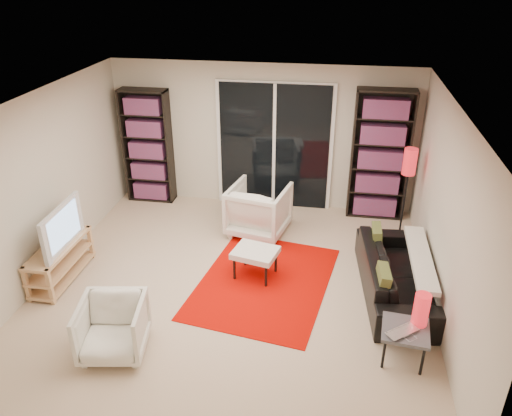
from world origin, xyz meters
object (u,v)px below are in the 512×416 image
object	(u,v)px
armchair_front	(113,328)
floor_lamp	(409,171)
bookshelf_left	(148,147)
bookshelf_right	(380,156)
side_table	(405,332)
ottoman	(255,254)
tv_stand	(61,261)
sofa	(395,274)
armchair_back	(259,210)

from	to	relation	value
armchair_front	floor_lamp	world-z (taller)	floor_lamp
bookshelf_left	bookshelf_right	distance (m)	3.85
side_table	ottoman	bearing A→B (deg)	144.61
armchair_front	side_table	xyz separation A→B (m)	(3.07, 0.39, 0.04)
tv_stand	floor_lamp	distance (m)	4.98
sofa	armchair_back	xyz separation A→B (m)	(-1.95, 1.29, 0.11)
ottoman	side_table	xyz separation A→B (m)	(1.80, -1.28, 0.01)
side_table	floor_lamp	distance (m)	2.78
ottoman	floor_lamp	bearing A→B (deg)	34.66
bookshelf_right	armchair_back	bearing A→B (deg)	-153.57
bookshelf_left	armchair_front	world-z (taller)	bookshelf_left
sofa	armchair_back	size ratio (longest dim) A/B	2.26
armchair_front	bookshelf_left	bearing A→B (deg)	94.36
ottoman	bookshelf_right	bearing A→B (deg)	51.54
armchair_back	ottoman	bearing A→B (deg)	108.77
armchair_back	bookshelf_left	bearing A→B (deg)	-11.71
ottoman	armchair_front	bearing A→B (deg)	-127.17
bookshelf_left	bookshelf_right	world-z (taller)	bookshelf_right
armchair_front	floor_lamp	size ratio (longest dim) A/B	0.48
armchair_back	ottoman	xyz separation A→B (m)	(0.15, -1.19, -0.05)
bookshelf_right	tv_stand	world-z (taller)	bookshelf_right
ottoman	tv_stand	bearing A→B (deg)	-169.48
armchair_front	side_table	bearing A→B (deg)	-2.32
armchair_back	side_table	world-z (taller)	armchair_back
bookshelf_right	sofa	distance (m)	2.31
bookshelf_left	side_table	bearing A→B (deg)	-40.02
armchair_back	sofa	bearing A→B (deg)	158.36
bookshelf_left	armchair_front	size ratio (longest dim) A/B	2.80
tv_stand	floor_lamp	size ratio (longest dim) A/B	0.82
armchair_back	floor_lamp	xyz separation A→B (m)	(2.16, 0.20, 0.71)
ottoman	floor_lamp	size ratio (longest dim) A/B	0.45
armchair_back	tv_stand	bearing A→B (deg)	46.56
sofa	floor_lamp	xyz separation A→B (m)	(0.21, 1.49, 0.81)
bookshelf_right	floor_lamp	size ratio (longest dim) A/B	1.46
tv_stand	floor_lamp	xyz separation A→B (m)	(4.54, 1.86, 0.84)
bookshelf_right	tv_stand	size ratio (longest dim) A/B	1.80
side_table	bookshelf_right	bearing A→B (deg)	92.54
ottoman	floor_lamp	distance (m)	2.56
sofa	armchair_front	world-z (taller)	armchair_front
bookshelf_left	sofa	size ratio (longest dim) A/B	1.00
armchair_back	floor_lamp	bearing A→B (deg)	-162.80
side_table	tv_stand	bearing A→B (deg)	169.42
bookshelf_left	sofa	xyz separation A→B (m)	(4.00, -2.18, -0.69)
bookshelf_left	side_table	size ratio (longest dim) A/B	3.69
side_table	armchair_back	bearing A→B (deg)	128.28
armchair_back	ottoman	distance (m)	1.20
armchair_back	armchair_front	distance (m)	3.07
bookshelf_right	floor_lamp	xyz separation A→B (m)	(0.36, -0.69, 0.05)
bookshelf_right	side_table	xyz separation A→B (m)	(0.15, -3.36, -0.69)
armchair_back	armchair_front	bearing A→B (deg)	80.36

